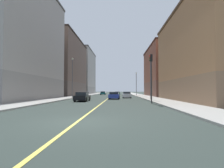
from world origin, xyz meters
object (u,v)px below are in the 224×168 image
at_px(building_left_near, 213,55).
at_px(traffic_light_left_near, 151,72).
at_px(building_right_midblock, 62,67).
at_px(car_teal, 103,93).
at_px(car_black, 82,97).
at_px(building_right_corner, 13,41).
at_px(car_blue, 114,96).
at_px(building_right_distant, 81,72).
at_px(street_lamp_right_near, 72,74).
at_px(street_lamp_left_far, 136,81).
at_px(building_left_mid, 169,72).
at_px(car_white, 127,95).
at_px(street_lamp_left_near, 151,74).
at_px(car_green, 117,93).

xyz_separation_m(building_left_near, traffic_light_left_near, (-9.75, -3.91, -2.83)).
xyz_separation_m(building_right_midblock, car_teal, (12.40, 8.59, -8.49)).
bearing_deg(car_black, building_right_midblock, 113.00).
height_order(building_right_corner, building_right_midblock, building_right_corner).
relative_size(building_right_midblock, car_blue, 5.89).
height_order(building_right_distant, car_blue, building_right_distant).
xyz_separation_m(street_lamp_right_near, street_lamp_left_far, (14.61, 17.48, -0.68)).
relative_size(building_left_near, car_blue, 5.25).
xyz_separation_m(building_left_mid, car_white, (-12.16, -11.25, -6.16)).
xyz_separation_m(building_right_corner, street_lamp_left_near, (23.35, -0.70, -5.79)).
bearing_deg(car_teal, car_green, -31.12).
bearing_deg(car_blue, street_lamp_left_far, 73.18).
xyz_separation_m(building_left_near, street_lamp_right_near, (-23.35, 9.35, -1.87)).
xyz_separation_m(car_black, car_teal, (-0.30, 38.50, -0.05)).
bearing_deg(street_lamp_left_near, building_right_distant, 112.66).
distance_m(building_right_distant, car_white, 50.86).
distance_m(car_black, car_green, 35.69).
height_order(building_left_near, street_lamp_right_near, building_left_near).
relative_size(traffic_light_left_near, street_lamp_left_far, 0.92).
bearing_deg(car_teal, car_blue, -81.12).
distance_m(car_blue, car_green, 28.44).
height_order(street_lamp_left_far, car_black, street_lamp_left_far).
distance_m(traffic_light_left_near, car_white, 16.90).
bearing_deg(building_right_distant, building_right_midblock, -90.00).
xyz_separation_m(car_white, car_black, (-7.22, -12.48, 0.00)).
xyz_separation_m(car_black, car_green, (4.90, 35.36, -0.06)).
height_order(traffic_light_left_near, car_white, traffic_light_left_near).
height_order(street_lamp_left_far, car_blue, street_lamp_left_far).
distance_m(building_right_corner, traffic_light_left_near, 24.19).
distance_m(building_right_corner, building_right_distant, 55.23).
relative_size(street_lamp_right_near, street_lamp_left_far, 1.19).
bearing_deg(car_teal, street_lamp_right_near, -97.16).
xyz_separation_m(building_left_mid, car_teal, (-19.68, 14.77, -6.20)).
distance_m(building_left_mid, car_green, 19.58).
height_order(building_left_mid, car_blue, building_left_mid).
bearing_deg(street_lamp_left_near, building_right_midblock, 130.29).
bearing_deg(building_left_near, car_teal, 117.08).
height_order(building_right_corner, street_lamp_left_near, building_right_corner).
xyz_separation_m(building_right_distant, car_black, (12.70, -58.30, -9.46)).
bearing_deg(car_green, car_teal, 148.88).
relative_size(street_lamp_left_near, car_white, 1.60).
height_order(building_right_corner, street_lamp_right_near, building_right_corner).
relative_size(street_lamp_left_near, car_blue, 1.58).
xyz_separation_m(building_left_near, car_blue, (-14.75, 6.93, -6.19)).
bearing_deg(building_right_midblock, building_left_mid, -10.90).
distance_m(building_right_corner, car_green, 37.99).
relative_size(building_left_mid, street_lamp_right_near, 2.50).
bearing_deg(car_blue, traffic_light_left_near, -65.22).
height_order(street_lamp_right_near, car_white, street_lamp_right_near).
xyz_separation_m(building_left_near, building_right_distant, (-32.08, 58.31, 3.28)).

